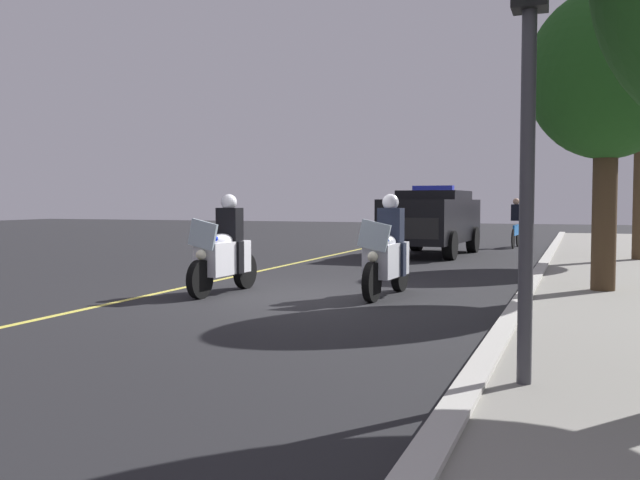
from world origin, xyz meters
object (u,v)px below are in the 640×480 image
police_motorcycle_lead_left (224,253)px  police_motorcycle_lead_right (387,255)px  police_suv (432,219)px  cyclist_background (516,223)px  traffic_light (529,33)px  tree_mid_block (607,77)px

police_motorcycle_lead_left → police_motorcycle_lead_right: 2.81m
police_suv → cyclist_background: police_suv is taller
police_motorcycle_lead_left → traffic_light: bearing=47.3°
police_motorcycle_lead_right → cyclist_background: police_motorcycle_lead_right is taller
police_motorcycle_lead_right → tree_mid_block: size_ratio=0.43×
cyclist_background → traffic_light: size_ratio=0.45×
traffic_light → tree_mid_block: 6.91m
police_motorcycle_lead_left → cyclist_background: size_ratio=1.22×
police_motorcycle_lead_left → police_motorcycle_lead_right: same height
traffic_light → tree_mid_block: size_ratio=0.78×
police_motorcycle_lead_right → police_suv: size_ratio=0.43×
police_motorcycle_lead_right → cyclist_background: (-13.60, 0.95, 0.14)m
police_motorcycle_lead_left → traffic_light: size_ratio=0.55×
police_motorcycle_lead_left → police_motorcycle_lead_right: (-0.58, 2.75, 0.00)m
police_motorcycle_lead_right → cyclist_background: bearing=176.0°
police_motorcycle_lead_left → cyclist_background: (-14.19, 3.70, 0.14)m
police_motorcycle_lead_right → traffic_light: bearing=25.3°
police_suv → tree_mid_block: tree_mid_block is taller
police_suv → cyclist_background: (-4.28, 2.04, -0.22)m
cyclist_background → police_suv: bearing=-25.4°
police_suv → cyclist_background: size_ratio=2.84×
police_motorcycle_lead_right → traffic_light: (5.54, 2.62, 2.25)m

